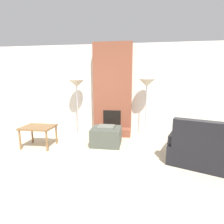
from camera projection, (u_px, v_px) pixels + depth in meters
ground_plane at (86, 190)px, 2.55m from camera, size 24.00×24.00×0.00m
wall_back at (114, 89)px, 5.29m from camera, size 7.85×0.06×2.60m
fireplace at (113, 92)px, 5.09m from camera, size 1.10×0.63×2.60m
ottoman at (106, 136)px, 4.28m from camera, size 0.70×0.63×0.48m
armchair at (197, 149)px, 3.37m from camera, size 1.29×1.32×0.90m
side_table at (38, 129)px, 4.13m from camera, size 0.73×0.55×0.50m
floor_lamp_left at (77, 86)px, 4.99m from camera, size 0.43×0.43×1.57m
floor_lamp_right at (147, 85)px, 4.71m from camera, size 0.43×0.43×1.59m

